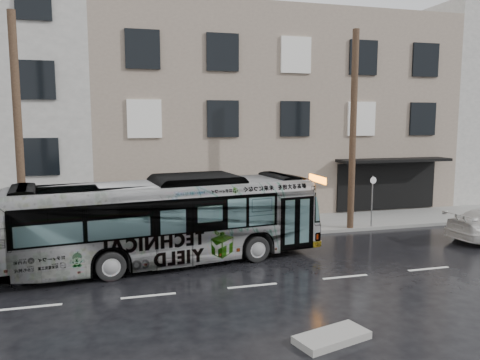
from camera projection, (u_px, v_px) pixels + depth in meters
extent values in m
plane|color=black|center=(233.00, 262.00, 17.00)|extent=(120.00, 120.00, 0.00)
cube|color=gray|center=(207.00, 230.00, 21.68)|extent=(90.00, 3.60, 0.15)
cube|color=gray|center=(259.00, 114.00, 29.75)|extent=(20.00, 12.00, 11.00)
cylinder|color=#4E3827|center=(353.00, 131.00, 21.25)|extent=(0.30, 0.30, 9.00)
cylinder|color=#4E3827|center=(18.00, 133.00, 17.62)|extent=(0.30, 0.30, 9.00)
cylinder|color=slate|center=(372.00, 201.00, 21.96)|extent=(0.06, 0.06, 2.40)
imported|color=#B2B2B2|center=(168.00, 220.00, 16.79)|extent=(11.57, 4.15, 3.15)
cube|color=gray|center=(332.00, 337.00, 10.96)|extent=(1.95, 1.25, 0.18)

